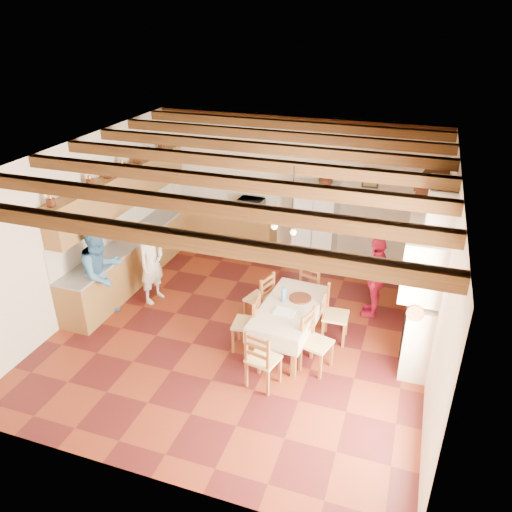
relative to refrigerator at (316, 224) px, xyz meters
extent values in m
cube|color=#471314|center=(-0.55, -2.89, -0.86)|extent=(6.00, 6.50, 0.02)
cube|color=white|center=(-0.55, -2.89, 2.16)|extent=(6.00, 6.50, 0.02)
cube|color=#EEE3C9|center=(-0.55, 0.37, 0.65)|extent=(6.00, 0.02, 3.00)
cube|color=#EEE3C9|center=(-0.55, -6.15, 0.65)|extent=(6.00, 0.02, 3.00)
cube|color=#EEE3C9|center=(-3.56, -2.89, 0.65)|extent=(0.02, 6.50, 3.00)
cube|color=#EEE3C9|center=(2.46, -2.89, 0.65)|extent=(0.02, 6.50, 3.00)
cube|color=brown|center=(-3.25, -1.84, -0.42)|extent=(0.60, 4.30, 0.86)
cube|color=brown|center=(-2.10, 0.06, -0.42)|extent=(2.30, 0.60, 0.86)
cube|color=gray|center=(-3.25, -1.84, 0.03)|extent=(0.62, 4.30, 0.04)
cube|color=gray|center=(-2.10, 0.06, 0.03)|extent=(2.34, 0.62, 0.04)
cube|color=beige|center=(-3.54, -1.84, 0.35)|extent=(0.03, 4.30, 0.60)
cube|color=beige|center=(-2.10, 0.34, 0.35)|extent=(2.30, 0.03, 0.60)
cube|color=brown|center=(-3.38, -1.84, 1.00)|extent=(0.35, 4.20, 0.70)
cube|color=#2F2313|center=(1.00, 0.34, 1.00)|extent=(0.34, 0.03, 0.42)
cube|color=silver|center=(0.00, 0.00, 0.00)|extent=(0.86, 0.71, 1.70)
cube|color=beige|center=(0.28, -3.10, -0.15)|extent=(0.96, 1.71, 0.05)
cube|color=brown|center=(-0.11, -3.82, -0.51)|extent=(0.07, 0.07, 0.68)
cube|color=brown|center=(0.57, -3.86, -0.51)|extent=(0.07, 0.07, 0.68)
cube|color=brown|center=(-0.01, -2.34, -0.51)|extent=(0.07, 0.07, 0.68)
cube|color=brown|center=(0.68, -2.39, -0.51)|extent=(0.07, 0.07, 0.68)
torus|color=black|center=(0.28, -3.10, 1.40)|extent=(0.47, 0.47, 0.03)
imported|color=silver|center=(-2.47, -2.59, -0.06)|extent=(0.48, 0.63, 1.57)
imported|color=teal|center=(-2.98, -3.36, 0.03)|extent=(0.86, 1.00, 1.76)
imported|color=#BA1438|center=(1.46, -1.75, -0.09)|extent=(0.40, 0.90, 1.51)
imported|color=silver|center=(-1.47, 0.06, 0.20)|extent=(0.57, 0.40, 0.30)
imported|color=#3B1C0F|center=(0.15, 0.00, 1.00)|extent=(0.30, 0.30, 0.30)
camera|label=1|loc=(1.93, -9.58, 4.14)|focal=35.00mm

